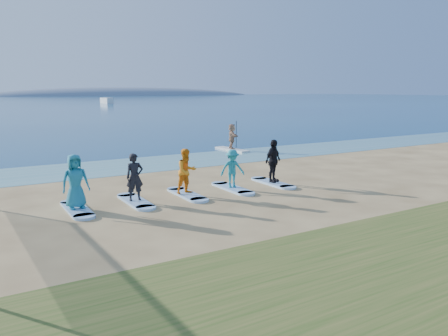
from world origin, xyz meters
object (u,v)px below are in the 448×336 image
paddleboarder (232,136)px  surfboard_1 (136,201)px  surfboard_2 (187,194)px  student_4 (273,161)px  student_1 (135,177)px  student_2 (187,171)px  boat_offshore_b (107,103)px  surfboard_3 (232,188)px  paddleboard (232,149)px  surfboard_4 (273,183)px  student_3 (232,169)px  student_0 (75,181)px  surfboard_0 (77,209)px

paddleboarder → surfboard_1: bearing=151.6°
surfboard_2 → student_4: bearing=0.0°
student_1 → student_2: student_2 is taller
boat_offshore_b → surfboard_3: size_ratio=2.84×
paddleboard → paddleboarder: size_ratio=1.77×
student_2 → surfboard_4: bearing=-8.1°
paddleboard → student_2: size_ratio=1.71×
student_2 → student_1: bearing=171.9°
student_3 → surfboard_4: student_3 is taller
student_0 → student_2: bearing=-2.7°
boat_offshore_b → surfboard_3: bearing=-107.1°
surfboard_3 → student_4: size_ratio=1.17×
student_2 → student_4: bearing=-8.1°
surfboard_2 → student_4: size_ratio=1.17×
surfboard_3 → surfboard_4: size_ratio=1.00×
student_1 → surfboard_2: student_1 is taller
paddleboard → surfboard_2: 13.08m
paddleboard → surfboard_4: paddleboard is taller
student_1 → surfboard_2: size_ratio=0.79×
boat_offshore_b → paddleboarder: bearing=-105.2°
surfboard_2 → student_3: student_3 is taller
paddleboarder → student_3: 11.86m
student_0 → student_1: size_ratio=1.08×
paddleboard → student_4: student_4 is taller
student_2 → surfboard_3: student_2 is taller
paddleboarder → boat_offshore_b: 108.33m
surfboard_0 → surfboard_3: size_ratio=1.00×
paddleboard → paddleboarder: 0.91m
surfboard_0 → surfboard_2: size_ratio=1.00×
paddleboard → surfboard_2: bearing=-135.8°
paddleboard → student_0: 16.11m
student_1 → student_3: bearing=5.6°
paddleboard → surfboard_2: paddleboard is taller
surfboard_1 → student_4: size_ratio=1.17×
student_0 → surfboard_2: bearing=-2.7°
boat_offshore_b → student_1: size_ratio=3.60×
student_0 → paddleboard: bearing=36.1°
student_4 → surfboard_3: bearing=158.4°
surfboard_0 → surfboard_2: same height
student_3 → surfboard_1: bearing=-165.9°
boat_offshore_b → student_3: bearing=-107.1°
boat_offshore_b → student_0: 121.17m
student_0 → student_4: (8.37, 0.00, 0.00)m
paddleboard → student_3: (-6.25, -10.08, 0.82)m
surfboard_2 → student_0: bearing=180.0°
surfboard_3 → paddleboard: bearing=58.2°
student_1 → surfboard_3: size_ratio=0.79×
surfboard_2 → student_2: size_ratio=1.25×
surfboard_4 → student_4: 0.98m
student_1 → student_3: student_1 is taller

